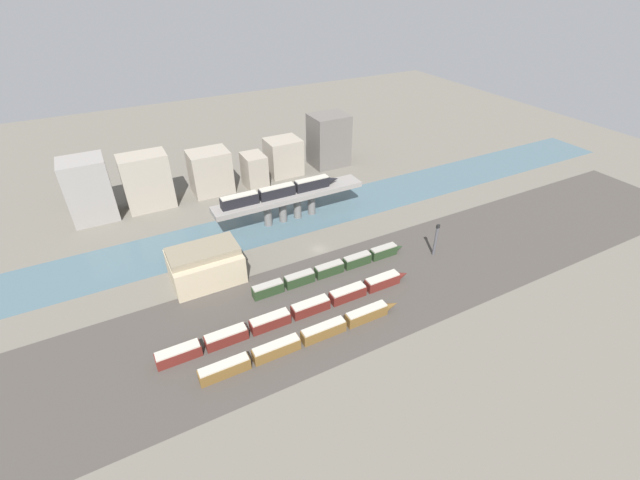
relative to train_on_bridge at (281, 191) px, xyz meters
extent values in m
plane|color=#666056|center=(3.17, -22.37, -12.30)|extent=(400.00, 400.00, 0.00)
cube|color=#423D38|center=(3.17, -46.37, -12.29)|extent=(280.00, 42.00, 0.01)
cube|color=#47606B|center=(3.17, 0.00, -12.30)|extent=(320.00, 23.37, 0.01)
cube|color=gray|center=(3.17, 0.00, -2.89)|extent=(56.11, 8.10, 1.84)
cylinder|color=slate|center=(-5.59, 0.00, -8.05)|extent=(2.85, 2.85, 8.49)
cylinder|color=slate|center=(0.25, 0.00, -8.05)|extent=(2.85, 2.85, 8.49)
cylinder|color=slate|center=(6.09, 0.00, -8.05)|extent=(2.85, 2.85, 8.49)
cylinder|color=slate|center=(11.94, 0.00, -8.05)|extent=(2.85, 2.85, 8.49)
cube|color=black|center=(-15.23, 0.00, -0.15)|extent=(12.92, 3.10, 3.63)
cube|color=#B7B2A3|center=(-15.23, 0.00, 1.86)|extent=(12.40, 2.85, 0.40)
cube|color=black|center=(-1.53, 0.00, -0.15)|extent=(12.92, 3.10, 3.63)
cube|color=#B7B2A3|center=(-1.53, 0.00, 1.86)|extent=(12.40, 2.85, 0.40)
cube|color=black|center=(12.16, 0.00, -0.15)|extent=(12.92, 3.10, 3.63)
cube|color=#B7B2A3|center=(12.16, 0.00, 1.86)|extent=(12.40, 2.85, 0.40)
cone|color=black|center=(20.88, 0.00, -0.34)|extent=(4.52, 2.79, 2.79)
cube|color=brown|center=(-39.76, -57.23, -10.72)|extent=(11.93, 2.76, 3.15)
cube|color=#B7B2A3|center=(-39.76, -57.23, -8.94)|extent=(11.45, 2.54, 0.40)
cube|color=brown|center=(-26.83, -57.23, -10.72)|extent=(11.93, 2.76, 3.15)
cube|color=#B7B2A3|center=(-26.83, -57.23, -8.94)|extent=(11.45, 2.54, 0.40)
cube|color=brown|center=(-13.89, -57.23, -10.72)|extent=(11.93, 2.76, 3.15)
cube|color=#B7B2A3|center=(-13.89, -57.23, -8.94)|extent=(11.45, 2.54, 0.40)
cube|color=brown|center=(-0.96, -57.23, -10.72)|extent=(11.93, 2.76, 3.15)
cube|color=#B7B2A3|center=(-0.96, -57.23, -8.94)|extent=(11.45, 2.54, 0.40)
cone|color=brown|center=(7.09, -57.23, -10.88)|extent=(4.18, 2.48, 2.48)
cube|color=#5B1E19|center=(-48.08, -47.75, -10.77)|extent=(10.64, 3.17, 3.05)
cube|color=#B7B2A3|center=(-48.08, -47.75, -9.05)|extent=(10.21, 2.92, 0.40)
cube|color=#5B1E19|center=(-36.32, -47.75, -10.77)|extent=(10.64, 3.17, 3.05)
cube|color=#B7B2A3|center=(-36.32, -47.75, -9.05)|extent=(10.21, 2.92, 0.40)
cube|color=#5B1E19|center=(-24.55, -47.75, -10.77)|extent=(10.64, 3.17, 3.05)
cube|color=#B7B2A3|center=(-24.55, -47.75, -9.05)|extent=(10.21, 2.92, 0.40)
cube|color=#5B1E19|center=(-12.78, -47.75, -10.77)|extent=(10.64, 3.17, 3.05)
cube|color=#B7B2A3|center=(-12.78, -47.75, -9.05)|extent=(10.21, 2.92, 0.40)
cube|color=#5B1E19|center=(-1.01, -47.75, -10.77)|extent=(10.64, 3.17, 3.05)
cube|color=#B7B2A3|center=(-1.01, -47.75, -9.05)|extent=(10.21, 2.92, 0.40)
cube|color=#5B1E19|center=(10.76, -47.75, -10.77)|extent=(10.64, 3.17, 3.05)
cube|color=#B7B2A3|center=(10.76, -47.75, -9.05)|extent=(10.21, 2.92, 0.40)
cone|color=#5B1E19|center=(17.94, -47.75, -10.93)|extent=(3.72, 2.75, 2.75)
cube|color=#23381E|center=(-20.20, -35.54, -10.73)|extent=(9.02, 2.74, 3.14)
cube|color=#9E998E|center=(-20.20, -35.54, -8.96)|extent=(8.66, 2.52, 0.40)
cube|color=#23381E|center=(-10.22, -35.54, -10.73)|extent=(9.02, 2.74, 3.14)
cube|color=#9E998E|center=(-10.22, -35.54, -8.96)|extent=(8.66, 2.52, 0.40)
cube|color=#23381E|center=(-0.24, -35.54, -10.73)|extent=(9.02, 2.74, 3.14)
cube|color=#9E998E|center=(-0.24, -35.54, -8.96)|extent=(8.66, 2.52, 0.40)
cube|color=#23381E|center=(9.74, -35.54, -10.73)|extent=(9.02, 2.74, 3.14)
cube|color=#9E998E|center=(9.74, -35.54, -8.96)|extent=(8.66, 2.52, 0.40)
cube|color=#23381E|center=(19.71, -35.54, -10.73)|extent=(9.02, 2.74, 3.14)
cube|color=#9E998E|center=(19.71, -35.54, -8.96)|extent=(8.66, 2.52, 0.40)
cone|color=#23381E|center=(25.81, -35.54, -10.88)|extent=(3.16, 2.47, 2.47)
cube|color=tan|center=(-33.55, -20.08, -7.87)|extent=(20.21, 15.36, 8.87)
cube|color=#7C725C|center=(-33.55, -20.08, -2.46)|extent=(19.81, 10.75, 1.95)
cylinder|color=#4C4C51|center=(34.59, -42.51, -7.21)|extent=(0.88, 0.88, 10.17)
cube|color=black|center=(34.59, -42.51, -1.52)|extent=(1.00, 0.70, 1.20)
cube|color=gray|center=(-59.71, 34.53, -0.81)|extent=(14.95, 13.20, 22.98)
cube|color=gray|center=(-40.01, 33.92, -1.74)|extent=(17.00, 10.53, 21.12)
cube|color=gray|center=(-15.70, 35.42, -3.63)|extent=(15.62, 12.15, 17.34)
cube|color=gray|center=(1.55, 31.57, -5.28)|extent=(8.47, 11.13, 14.03)
cube|color=gray|center=(17.47, 37.91, -4.47)|extent=(14.43, 12.20, 15.66)
cube|color=#605B56|center=(39.99, 37.66, -0.76)|extent=(16.28, 13.71, 23.07)
camera|label=1|loc=(-51.07, -125.27, 68.29)|focal=24.00mm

